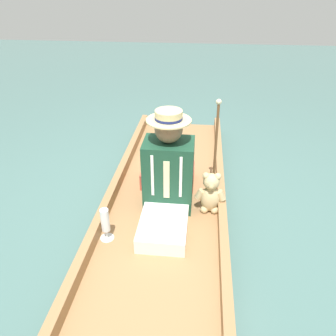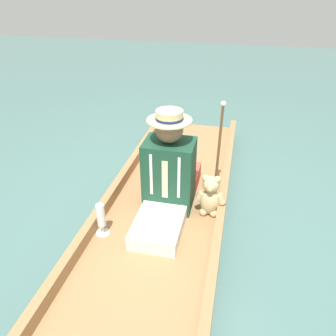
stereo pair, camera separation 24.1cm
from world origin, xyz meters
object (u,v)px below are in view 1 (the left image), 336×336
seated_person (168,177)px  walking_cane (216,144)px  teddy_bear (210,194)px  wine_glass (105,222)px

seated_person → walking_cane: walking_cane is taller
teddy_bear → walking_cane: walking_cane is taller
seated_person → wine_glass: bearing=49.1°
wine_glass → walking_cane: (-0.73, -0.62, 0.33)m
teddy_bear → walking_cane: (-0.02, -0.23, 0.31)m
wine_glass → walking_cane: bearing=-139.8°
teddy_bear → walking_cane: size_ratio=0.43×
teddy_bear → walking_cane: 0.39m
teddy_bear → walking_cane: bearing=-95.7°
seated_person → teddy_bear: bearing=-172.1°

